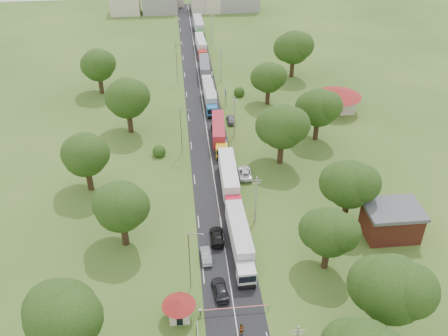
{
  "coord_description": "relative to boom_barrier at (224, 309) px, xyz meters",
  "views": [
    {
      "loc": [
        -5.91,
        -68.49,
        52.31
      ],
      "look_at": [
        1.69,
        4.78,
        3.0
      ],
      "focal_mm": 40.0,
      "sensor_mm": 36.0,
      "label": 1
    }
  ],
  "objects": [
    {
      "name": "truck_6",
      "position": [
        3.51,
        111.38,
        1.32
      ],
      "size": [
        2.94,
        15.05,
        4.16
      ],
      "color": "#276827",
      "rests_on": "ground"
    },
    {
      "name": "ground",
      "position": [
        1.36,
        25.0,
        -0.89
      ],
      "size": [
        260.0,
        260.0,
        0.0
      ],
      "primitive_type": "plane",
      "color": "#2E4B19",
      "rests_on": "ground"
    },
    {
      "name": "tree_2",
      "position": [
        15.35,
        7.14,
        5.7
      ],
      "size": [
        8.0,
        8.0,
        10.1
      ],
      "color": "#382616",
      "rests_on": "ground"
    },
    {
      "name": "lamp_0",
      "position": [
        -3.99,
        5.0,
        4.66
      ],
      "size": [
        2.03,
        0.22,
        10.0
      ],
      "color": "slate",
      "rests_on": "ground"
    },
    {
      "name": "tree_5",
      "position": [
        23.35,
        43.16,
        6.33
      ],
      "size": [
        8.8,
        8.8,
        11.07
      ],
      "color": "#382616",
      "rests_on": "ground"
    },
    {
      "name": "car_lane_mid",
      "position": [
        -1.64,
        10.39,
        -0.22
      ],
      "size": [
        1.6,
        4.15,
        1.35
      ],
      "primitive_type": "imported",
      "rotation": [
        0.0,
        0.0,
        3.18
      ],
      "color": "gray",
      "rests_on": "ground"
    },
    {
      "name": "car_verge_far",
      "position": [
        6.86,
        52.03,
        -0.17
      ],
      "size": [
        1.75,
        4.28,
        1.45
      ],
      "primitive_type": "imported",
      "rotation": [
        0.0,
        0.0,
        3.15
      ],
      "color": "slate",
      "rests_on": "ground"
    },
    {
      "name": "pole_2",
      "position": [
        6.86,
        46.0,
        3.79
      ],
      "size": [
        1.6,
        0.24,
        9.0
      ],
      "color": "gray",
      "rests_on": "ground"
    },
    {
      "name": "road",
      "position": [
        1.36,
        45.0,
        -0.89
      ],
      "size": [
        8.0,
        200.0,
        0.04
      ],
      "primitive_type": "cube",
      "color": "black",
      "rests_on": "ground"
    },
    {
      "name": "tree_3",
      "position": [
        21.35,
        17.16,
        6.33
      ],
      "size": [
        8.8,
        8.8,
        11.07
      ],
      "color": "#382616",
      "rests_on": "ground"
    },
    {
      "name": "tree_9",
      "position": [
        -18.66,
        -4.83,
        6.96
      ],
      "size": [
        9.6,
        9.6,
        12.05
      ],
      "color": "#382616",
      "rests_on": "ground"
    },
    {
      "name": "house_brick",
      "position": [
        27.36,
        13.0,
        1.76
      ],
      "size": [
        8.6,
        6.6,
        5.2
      ],
      "color": "maroon",
      "rests_on": "ground"
    },
    {
      "name": "tree_12",
      "position": [
        -14.66,
        50.17,
        6.96
      ],
      "size": [
        9.6,
        9.6,
        12.05
      ],
      "color": "#382616",
      "rests_on": "ground"
    },
    {
      "name": "info_sign",
      "position": [
        6.56,
        60.0,
        2.11
      ],
      "size": [
        0.12,
        3.1,
        4.1
      ],
      "color": "slate",
      "rests_on": "ground"
    },
    {
      "name": "pole_1",
      "position": [
        6.86,
        18.0,
        3.79
      ],
      "size": [
        1.6,
        0.24,
        9.0
      ],
      "color": "gray",
      "rests_on": "ground"
    },
    {
      "name": "truck_3",
      "position": [
        3.02,
        60.86,
        1.12
      ],
      "size": [
        2.5,
        13.71,
        3.8
      ],
      "color": "#1B60A2",
      "rests_on": "ground"
    },
    {
      "name": "lamp_1",
      "position": [
        -3.99,
        40.0,
        4.66
      ],
      "size": [
        2.03,
        0.22,
        10.0
      ],
      "color": "slate",
      "rests_on": "ground"
    },
    {
      "name": "pedestrian_booth",
      "position": [
        -5.14,
        0.33,
        0.09
      ],
      "size": [
        0.93,
        1.09,
        1.96
      ],
      "primitive_type": "imported",
      "rotation": [
        0.0,
        0.0,
        -1.35
      ],
      "color": "gray",
      "rests_on": "ground"
    },
    {
      "name": "distant_town",
      "position": [
        2.04,
        135.0,
        2.6
      ],
      "size": [
        52.0,
        8.0,
        8.0
      ],
      "color": "gray",
      "rests_on": "ground"
    },
    {
      "name": "guard_booth",
      "position": [
        -5.84,
        -0.0,
        1.27
      ],
      "size": [
        4.4,
        4.4,
        3.45
      ],
      "color": "#BEB39E",
      "rests_on": "ground"
    },
    {
      "name": "tree_13",
      "position": [
        -22.65,
        70.16,
        6.33
      ],
      "size": [
        8.8,
        8.8,
        11.07
      ],
      "color": "#382616",
      "rests_on": "ground"
    },
    {
      "name": "truck_1",
      "position": [
        3.7,
        27.1,
        1.41
      ],
      "size": [
        2.92,
        15.67,
        4.34
      ],
      "color": "red",
      "rests_on": "ground"
    },
    {
      "name": "truck_2",
      "position": [
        3.47,
        43.91,
        1.19
      ],
      "size": [
        3.2,
        14.22,
        3.93
      ],
      "color": "orange",
      "rests_on": "ground"
    },
    {
      "name": "lamp_2",
      "position": [
        -3.99,
        75.0,
        4.66
      ],
      "size": [
        2.03,
        0.22,
        10.0
      ],
      "color": "slate",
      "rests_on": "ground"
    },
    {
      "name": "tree_10",
      "position": [
        -13.65,
        15.16,
        6.33
      ],
      "size": [
        8.8,
        8.8,
        11.07
      ],
      "color": "#382616",
      "rests_on": "ground"
    },
    {
      "name": "car_verge_near",
      "position": [
        7.03,
        31.2,
        -0.17
      ],
      "size": [
        2.5,
        5.25,
        1.45
      ],
      "primitive_type": "imported",
      "rotation": [
        0.0,
        0.0,
        3.12
      ],
      "color": "silver",
      "rests_on": "ground"
    },
    {
      "name": "house_cream",
      "position": [
        31.36,
        55.0,
        2.75
      ],
      "size": [
        10.08,
        10.08,
        5.8
      ],
      "color": "#BEB39E",
      "rests_on": "ground"
    },
    {
      "name": "truck_0",
      "position": [
        3.57,
        11.58,
        1.35
      ],
      "size": [
        2.94,
        15.28,
        4.23
      ],
      "color": "silver",
      "rests_on": "ground"
    },
    {
      "name": "pole_5",
      "position": [
        6.86,
        130.0,
        3.79
      ],
      "size": [
        1.6,
        0.24,
        9.0
      ],
      "color": "gray",
      "rests_on": "ground"
    },
    {
      "name": "tree_11",
      "position": [
        -20.65,
        30.16,
        6.33
      ],
      "size": [
        8.8,
        8.8,
        11.07
      ],
      "color": "#382616",
      "rests_on": "ground"
    },
    {
      "name": "pole_4",
      "position": [
        6.86,
        102.0,
        3.79
      ],
      "size": [
        1.6,
        0.24,
        9.0
      ],
      "color": "gray",
      "rests_on": "ground"
    },
    {
      "name": "car_lane_front",
      "position": [
        -0.18,
        3.49,
        -0.09
      ],
      "size": [
        2.39,
        4.89,
        1.6
      ],
      "primitive_type": "imported",
      "rotation": [
        0.0,
        0.0,
        3.25
      ],
      "color": "black",
      "rests_on": "ground"
    },
    {
      "name": "truck_4",
      "position": [
        2.99,
        77.23,
        1.17
      ],
      "size": [
        2.74,
        14.02,
        3.88
      ],
      "color": "silver",
      "rests_on": "ground"
    },
    {
      "name": "tree_4",
      "position": [
        14.34,
        35.17,
        6.96
      ],
      "size": [
        9.6,
        9.6,
        12.05
      ],
      "color": "#382616",
      "rests_on": "ground"
    },
    {
      "name": "pole_3",
      "position": [
        6.86,
        74.0,
        3.79
      ],
      "size": [
        1.6,
        0.24,
        9.0
      ],
      "color": "gray",
      "rests_on": "ground"
    },
    {
      "name": "truck_5",
      "position": [
        3.19,
        94.84,
        1.12
      ],
      "size": [
        2.78,
        13.7,
        3.79
      ],
      "color": "#AF1E1B",
      "rests_on": "ground"
    },
    {
      "name": "pedestrian_near",
      "position": [
        1.8,
        -3.5,
        0.03
      ],
      "size": [
        0.79,
        0.66,
        1.85
      ],
      "primitive_type": "imported",
      "rotation": [
        0.0,
        0.0,
        0.39
      ],
      "color": "gray",
      "rests_on": "ground"
    },
    {
      "name": "boom_barrier",
      "position": [
        0.0,
        0.0,
        0.0
      ],
      "size": [
        9.22,
        0.35,
        1.18
      ],
      "color": "slate",
      "rests_on": "ground"
    },
    {
      "name": "tree_6",
      "position": [
        16.35,
        60.14,
        5.7
      ],
      "size": [
        8.0,
        8.0,
        10.1
      ],
      "color": "#382616",
      "rests_on": "ground"
    },
    {
      "name": "car_lane_rear",
      "position": [
        0.36,
        14.4,
        -0.17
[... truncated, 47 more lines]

